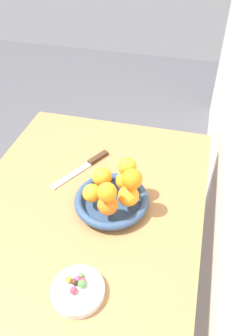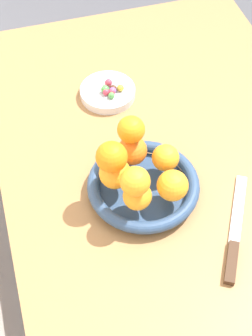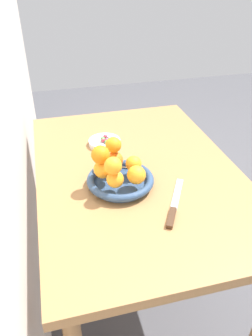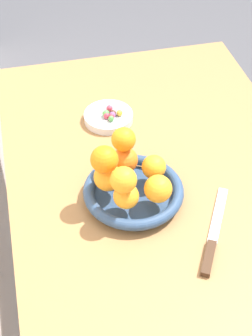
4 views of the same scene
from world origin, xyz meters
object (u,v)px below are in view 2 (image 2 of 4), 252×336
orange_6 (112,157)px  candy_ball_7 (111,96)px  candy_ball_4 (113,91)px  candy_ball_5 (113,89)px  dining_table (166,176)px  orange_7 (131,129)px  fruit_bowl (143,186)px  orange_2 (137,196)px  candy_dish (108,92)px  orange_0 (132,151)px  candy_ball_0 (109,83)px  candy_ball_3 (105,89)px  orange_5 (135,181)px  candy_ball_2 (112,92)px  candy_ball_6 (106,92)px  candy_ball_1 (120,88)px  knife (235,236)px  orange_4 (166,158)px  orange_1 (115,173)px  orange_3 (173,185)px

orange_6 → candy_ball_7: size_ratio=3.94×
candy_ball_4 → candy_ball_5: size_ratio=0.99×
dining_table → candy_ball_4: 0.25m
orange_7 → candy_ball_7: (0.21, -0.01, -0.10)m
fruit_bowl → orange_2: size_ratio=4.09×
fruit_bowl → candy_dish: fruit_bowl is taller
orange_0 → orange_6: orange_6 is taller
fruit_bowl → orange_6: size_ratio=3.79×
orange_0 → candy_ball_0: size_ratio=3.30×
candy_ball_3 → candy_ball_5: (-0.00, -0.02, -0.00)m
orange_2 → candy_ball_5: (0.35, -0.04, -0.04)m
dining_table → orange_5: orange_5 is taller
orange_5 → candy_ball_7: bearing=-7.1°
candy_ball_2 → orange_7: bearing=175.6°
candy_ball_0 → candy_ball_6: candy_ball_0 is taller
candy_ball_5 → candy_ball_7: candy_ball_5 is taller
candy_ball_1 → candy_ball_3: (0.00, 0.04, 0.00)m
orange_6 → knife: 0.29m
orange_2 → candy_ball_3: 0.35m
orange_6 → orange_7: orange_6 is taller
knife → fruit_bowl: bearing=42.3°
fruit_bowl → candy_ball_7: size_ratio=14.93×
orange_7 → candy_ball_4: (0.22, -0.02, -0.10)m
candy_ball_5 → candy_ball_3: bearing=85.5°
orange_2 → orange_5: (-0.01, 0.01, 0.06)m
fruit_bowl → candy_ball_0: (0.32, -0.01, 0.01)m
candy_ball_4 → candy_ball_6: bearing=90.4°
dining_table → candy_ball_5: bearing=19.6°
candy_ball_5 → knife: bearing=-164.1°
fruit_bowl → candy_ball_3: 0.30m
orange_2 → candy_ball_0: bearing=-6.0°
orange_4 → orange_6: orange_6 is taller
candy_ball_6 → candy_ball_3: bearing=2.2°
orange_1 → orange_5: bearing=-163.3°
dining_table → candy_ball_3: (0.21, 0.09, 0.12)m
candy_ball_6 → candy_ball_5: bearing=-72.0°
orange_1 → candy_ball_1: (0.28, -0.09, -0.04)m
dining_table → candy_ball_3: candy_ball_3 is taller
orange_1 → candy_ball_0: orange_1 is taller
candy_ball_2 → candy_ball_0: bearing=-0.7°
candy_ball_2 → candy_ball_3: 0.02m
candy_ball_7 → orange_6: bearing=165.4°
fruit_bowl → candy_dish: size_ratio=1.74×
candy_dish → fruit_bowl: bearing=179.3°
dining_table → candy_dish: candy_dish is taller
candy_dish → candy_ball_4: size_ratio=7.70×
orange_0 → orange_1: bearing=133.4°
candy_ball_1 → fruit_bowl: bearing=173.7°
candy_dish → candy_ball_2: (-0.02, -0.01, 0.02)m
candy_dish → orange_3: size_ratio=2.13×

